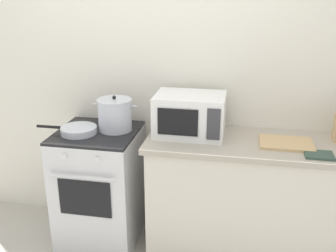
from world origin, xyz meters
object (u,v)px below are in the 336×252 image
stock_pot (115,115)px  frying_pan (78,130)px  cutting_board (286,143)px  oven_mitt (319,155)px  stove (100,186)px  microwave (190,115)px

stock_pot → frying_pan: size_ratio=0.73×
stock_pot → cutting_board: 1.25m
oven_mitt → stove: bearing=174.2°
cutting_board → microwave: bearing=173.5°
frying_pan → cutting_board: bearing=2.4°
stock_pot → oven_mitt: 1.46m
frying_pan → cutting_board: size_ratio=1.29×
microwave → oven_mitt: size_ratio=2.78×
stove → oven_mitt: bearing=-5.8°
frying_pan → oven_mitt: size_ratio=2.59×
cutting_board → oven_mitt: (0.19, -0.16, -0.00)m
frying_pan → oven_mitt: 1.69m
stove → frying_pan: bearing=-152.7°
frying_pan → microwave: bearing=9.8°
stove → microwave: 0.93m
stove → microwave: size_ratio=1.84×
stove → oven_mitt: size_ratio=5.11×
stock_pot → cutting_board: stock_pot is taller
stock_pot → frying_pan: 0.29m
microwave → stock_pot: bearing=-178.5°
frying_pan → stove: bearing=27.3°
stove → frying_pan: (-0.12, -0.06, 0.48)m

